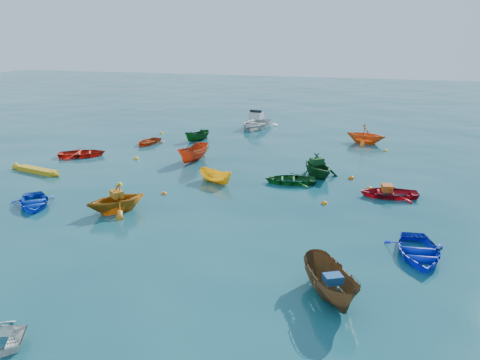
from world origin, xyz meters
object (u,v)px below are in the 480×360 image
(dinghy_blue_sw, at_px, (34,206))
(dinghy_blue_se, at_px, (418,257))
(kayak_yellow, at_px, (38,173))
(motorboat_white, at_px, (256,128))

(dinghy_blue_sw, distance_m, dinghy_blue_se, 18.56)
(dinghy_blue_sw, xyz_separation_m, kayak_yellow, (-4.05, 5.11, 0.00))
(motorboat_white, bearing_deg, kayak_yellow, -111.52)
(dinghy_blue_se, xyz_separation_m, motorboat_white, (-13.33, 24.03, 0.00))
(kayak_yellow, distance_m, motorboat_white, 20.86)
(dinghy_blue_se, height_order, motorboat_white, motorboat_white)
(motorboat_white, bearing_deg, dinghy_blue_se, -56.10)
(dinghy_blue_se, height_order, kayak_yellow, dinghy_blue_se)
(dinghy_blue_sw, height_order, dinghy_blue_se, dinghy_blue_se)
(dinghy_blue_sw, xyz_separation_m, motorboat_white, (5.23, 23.80, 0.00))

